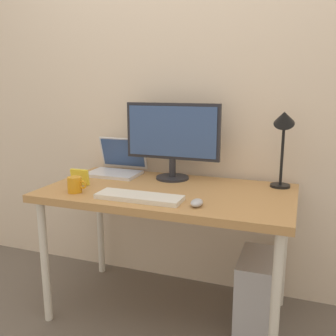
{
  "coord_description": "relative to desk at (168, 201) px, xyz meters",
  "views": [
    {
      "loc": [
        0.67,
        -1.86,
        1.31
      ],
      "look_at": [
        0.0,
        0.0,
        0.87
      ],
      "focal_mm": 39.98,
      "sensor_mm": 36.0,
      "label": 1
    }
  ],
  "objects": [
    {
      "name": "keyboard",
      "position": [
        -0.07,
        -0.22,
        0.08
      ],
      "size": [
        0.44,
        0.14,
        0.02
      ],
      "primitive_type": "cube",
      "color": "silver",
      "rests_on": "desk"
    },
    {
      "name": "back_wall",
      "position": [
        0.0,
        0.42,
        0.62
      ],
      "size": [
        4.4,
        0.04,
        2.6
      ],
      "primitive_type": "cube",
      "color": "beige",
      "rests_on": "ground_plane"
    },
    {
      "name": "mouse",
      "position": [
        0.23,
        -0.23,
        0.08
      ],
      "size": [
        0.06,
        0.09,
        0.03
      ],
      "primitive_type": "ellipsoid",
      "color": "#B2B2B7",
      "rests_on": "desk"
    },
    {
      "name": "desk",
      "position": [
        0.0,
        0.0,
        0.0
      ],
      "size": [
        1.35,
        0.72,
        0.75
      ],
      "color": "#B7844C",
      "rests_on": "ground_plane"
    },
    {
      "name": "monitor",
      "position": [
        -0.06,
        0.23,
        0.33
      ],
      "size": [
        0.58,
        0.2,
        0.46
      ],
      "color": "#232328",
      "rests_on": "desk"
    },
    {
      "name": "coffee_mug",
      "position": [
        -0.45,
        -0.22,
        0.11
      ],
      "size": [
        0.11,
        0.08,
        0.08
      ],
      "color": "orange",
      "rests_on": "desk"
    },
    {
      "name": "photo_frame",
      "position": [
        -0.5,
        -0.09,
        0.11
      ],
      "size": [
        0.11,
        0.03,
        0.09
      ],
      "primitive_type": "cube",
      "rotation": [
        0.13,
        0.0,
        0.0
      ],
      "color": "yellow",
      "rests_on": "desk"
    },
    {
      "name": "ground_plane",
      "position": [
        0.0,
        0.0,
        -0.68
      ],
      "size": [
        6.0,
        6.0,
        0.0
      ],
      "primitive_type": "plane",
      "color": "#665B51"
    },
    {
      "name": "computer_tower",
      "position": [
        0.5,
        0.02,
        -0.47
      ],
      "size": [
        0.18,
        0.36,
        0.42
      ],
      "primitive_type": "cube",
      "color": "#B2B2B7",
      "rests_on": "ground_plane"
    },
    {
      "name": "laptop",
      "position": [
        -0.44,
        0.25,
        0.12
      ],
      "size": [
        0.32,
        0.28,
        0.22
      ],
      "color": "silver",
      "rests_on": "desk"
    },
    {
      "name": "desk_lamp",
      "position": [
        0.58,
        0.23,
        0.39
      ],
      "size": [
        0.11,
        0.16,
        0.45
      ],
      "color": "black",
      "rests_on": "desk"
    }
  ]
}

